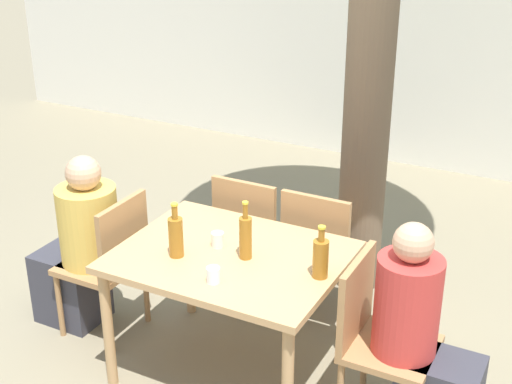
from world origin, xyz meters
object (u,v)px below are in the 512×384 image
(patio_chair_0, at_px, (111,258))
(patio_chair_2, at_px, (252,232))
(amber_bottle_0, at_px, (176,236))
(person_seated_1, at_px, (422,347))
(amber_bottle_2, at_px, (320,258))
(drinking_glass_1, at_px, (218,240))
(patio_chair_3, at_px, (321,248))
(drinking_glass_0, at_px, (213,275))
(amber_bottle_1, at_px, (245,237))
(patio_chair_1, at_px, (375,332))
(dining_table_front, at_px, (231,268))
(person_seated_0, at_px, (80,250))

(patio_chair_0, distance_m, patio_chair_2, 0.93)
(amber_bottle_0, bearing_deg, person_seated_1, 6.55)
(amber_bottle_2, relative_size, drinking_glass_1, 3.41)
(patio_chair_3, relative_size, drinking_glass_0, 11.14)
(patio_chair_0, xyz_separation_m, amber_bottle_1, (0.93, -0.00, 0.37))
(person_seated_1, bearing_deg, patio_chair_1, 90.00)
(patio_chair_1, bearing_deg, patio_chair_3, 40.01)
(amber_bottle_0, distance_m, drinking_glass_0, 0.36)
(dining_table_front, height_order, amber_bottle_2, amber_bottle_2)
(amber_bottle_1, bearing_deg, amber_bottle_0, -156.40)
(patio_chair_0, height_order, patio_chair_2, same)
(person_seated_1, bearing_deg, patio_chair_2, 61.76)
(person_seated_0, bearing_deg, person_seated_1, 90.00)
(patio_chair_1, bearing_deg, person_seated_1, -90.00)
(person_seated_0, bearing_deg, patio_chair_3, 118.31)
(person_seated_1, bearing_deg, amber_bottle_0, 96.55)
(person_seated_0, xyz_separation_m, person_seated_1, (2.16, -0.00, -0.00))
(amber_bottle_0, bearing_deg, patio_chair_3, 60.45)
(person_seated_0, xyz_separation_m, amber_bottle_2, (1.60, -0.00, 0.36))
(amber_bottle_0, distance_m, amber_bottle_1, 0.37)
(person_seated_1, height_order, drinking_glass_0, person_seated_1)
(amber_bottle_0, height_order, amber_bottle_2, amber_bottle_0)
(dining_table_front, relative_size, amber_bottle_0, 3.90)
(person_seated_1, height_order, amber_bottle_2, person_seated_1)
(person_seated_1, height_order, drinking_glass_1, person_seated_1)
(amber_bottle_0, height_order, drinking_glass_1, amber_bottle_0)
(amber_bottle_1, distance_m, drinking_glass_1, 0.22)
(person_seated_0, height_order, amber_bottle_1, person_seated_0)
(patio_chair_0, distance_m, amber_bottle_2, 1.41)
(amber_bottle_2, bearing_deg, person_seated_0, 179.86)
(patio_chair_2, distance_m, person_seated_1, 1.50)
(dining_table_front, distance_m, amber_bottle_0, 0.36)
(patio_chair_3, bearing_deg, patio_chair_1, 130.01)
(dining_table_front, bearing_deg, drinking_glass_1, 158.14)
(dining_table_front, bearing_deg, patio_chair_3, 71.17)
(person_seated_1, distance_m, amber_bottle_2, 0.66)
(patio_chair_1, bearing_deg, drinking_glass_1, 87.44)
(dining_table_front, bearing_deg, patio_chair_1, 0.00)
(patio_chair_2, bearing_deg, patio_chair_0, 49.99)
(person_seated_1, relative_size, amber_bottle_0, 3.78)
(dining_table_front, height_order, patio_chair_3, patio_chair_3)
(patio_chair_2, xyz_separation_m, drinking_glass_1, (0.14, -0.67, 0.28))
(amber_bottle_1, distance_m, drinking_glass_0, 0.31)
(patio_chair_1, bearing_deg, person_seated_0, 90.00)
(patio_chair_0, height_order, patio_chair_1, same)
(dining_table_front, bearing_deg, patio_chair_0, 180.00)
(drinking_glass_1, bearing_deg, amber_bottle_0, -126.06)
(amber_bottle_0, height_order, amber_bottle_1, amber_bottle_1)
(amber_bottle_1, xyz_separation_m, drinking_glass_0, (-0.02, -0.30, -0.09))
(amber_bottle_0, bearing_deg, person_seated_0, 169.59)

